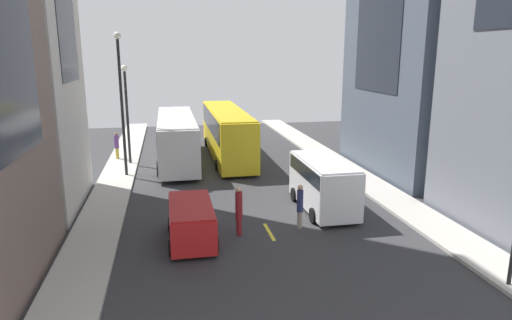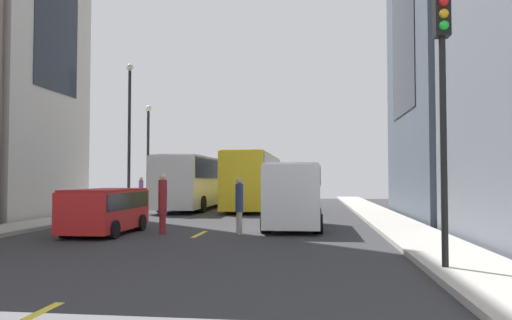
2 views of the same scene
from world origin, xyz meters
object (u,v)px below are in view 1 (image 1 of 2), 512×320
object	(u,v)px
city_bus_white	(177,135)
car_red_0	(191,219)
streetcar_yellow	(227,129)
pedestrian_crossing_mid	(239,209)
delivery_van_white	(323,181)
pedestrian_crossing_near	(117,145)
pedestrian_waiting_curb	(300,205)

from	to	relation	value
city_bus_white	car_red_0	xyz separation A→B (m)	(0.21, -14.47, -1.05)
city_bus_white	streetcar_yellow	distance (m)	3.93
streetcar_yellow	car_red_0	xyz separation A→B (m)	(-3.55, -15.62, -1.17)
city_bus_white	pedestrian_crossing_mid	xyz separation A→B (m)	(2.26, -14.24, -0.84)
delivery_van_white	car_red_0	bearing A→B (deg)	-158.56
streetcar_yellow	pedestrian_crossing_near	distance (m)	8.14
pedestrian_crossing_near	pedestrian_crossing_mid	size ratio (longest dim) A/B	0.89
car_red_0	pedestrian_crossing_near	xyz separation A→B (m)	(-4.54, 15.75, 0.24)
pedestrian_waiting_curb	delivery_van_white	bearing A→B (deg)	55.28
pedestrian_crossing_mid	delivery_van_white	bearing A→B (deg)	137.93
streetcar_yellow	pedestrian_crossing_mid	world-z (taller)	streetcar_yellow
delivery_van_white	pedestrian_crossing_mid	xyz separation A→B (m)	(-4.63, -2.39, -0.34)
car_red_0	pedestrian_crossing_near	bearing A→B (deg)	106.07
delivery_van_white	pedestrian_crossing_mid	bearing A→B (deg)	-152.71
streetcar_yellow	pedestrian_crossing_near	world-z (taller)	streetcar_yellow
city_bus_white	pedestrian_crossing_near	world-z (taller)	city_bus_white
streetcar_yellow	delivery_van_white	world-z (taller)	streetcar_yellow
city_bus_white	pedestrian_crossing_near	bearing A→B (deg)	163.55
car_red_0	pedestrian_crossing_near	distance (m)	16.39
streetcar_yellow	car_red_0	distance (m)	16.06
car_red_0	pedestrian_waiting_curb	xyz separation A→B (m)	(4.83, 0.42, 0.17)
pedestrian_crossing_near	city_bus_white	bearing A→B (deg)	-53.65
pedestrian_crossing_mid	pedestrian_waiting_curb	xyz separation A→B (m)	(2.78, 0.19, -0.04)
car_red_0	delivery_van_white	bearing A→B (deg)	21.44
delivery_van_white	pedestrian_crossing_near	world-z (taller)	delivery_van_white
streetcar_yellow	pedestrian_waiting_curb	bearing A→B (deg)	-85.17
streetcar_yellow	pedestrian_crossing_near	xyz separation A→B (m)	(-8.09, 0.13, -0.93)
pedestrian_crossing_near	pedestrian_crossing_mid	world-z (taller)	pedestrian_crossing_mid
car_red_0	pedestrian_crossing_mid	world-z (taller)	pedestrian_crossing_mid
delivery_van_white	pedestrian_crossing_mid	size ratio (longest dim) A/B	2.40
pedestrian_crossing_near	car_red_0	bearing A→B (deg)	-111.13
city_bus_white	delivery_van_white	size ratio (longest dim) A/B	2.30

